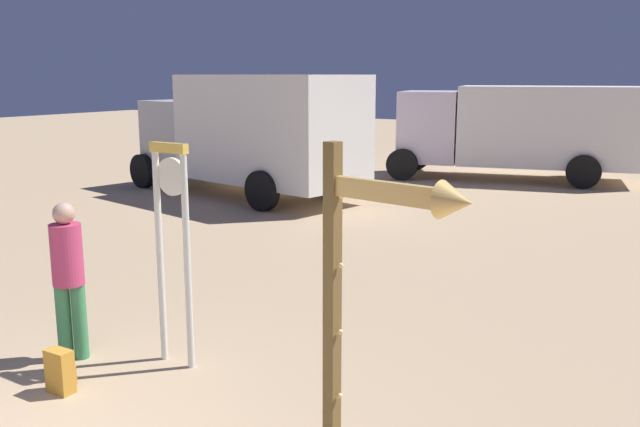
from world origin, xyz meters
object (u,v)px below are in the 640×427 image
Objects in this scene: standing_clock at (173,232)px; arrow_sign at (373,265)px; backpack at (61,372)px; box_truck_far at (518,127)px; box_truck_near at (252,131)px; person_near_clock at (68,273)px.

standing_clock is 0.92× the size of arrow_sign.
backpack is 15.87m from box_truck_far.
backpack is at bearing -63.19° from box_truck_near.
box_truck_near reaches higher than box_truck_far.
backpack is 0.06× the size of box_truck_far.
box_truck_near is (-4.33, 9.06, 0.67)m from person_near_clock.
person_near_clock is 10.07m from box_truck_near.
person_near_clock is (-3.79, 0.46, -0.75)m from arrow_sign.
box_truck_near is at bearing 122.05° from standing_clock.
arrow_sign reaches higher than person_near_clock.
standing_clock reaches higher than backpack.
backpack is at bearing -177.42° from arrow_sign.
person_near_clock is at bearing -92.07° from box_truck_far.
arrow_sign is 0.35× the size of box_truck_far.
person_near_clock is (-1.04, -0.48, -0.47)m from standing_clock.
standing_clock is 14.73m from box_truck_far.
box_truck_far reaches higher than standing_clock.
standing_clock is 10.12m from box_truck_near.
arrow_sign is 5.91× the size of backpack.
person_near_clock is at bearing 132.50° from backpack.
box_truck_near is at bearing -128.44° from box_truck_far.
box_truck_far is (-0.00, 15.82, 1.30)m from backpack.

